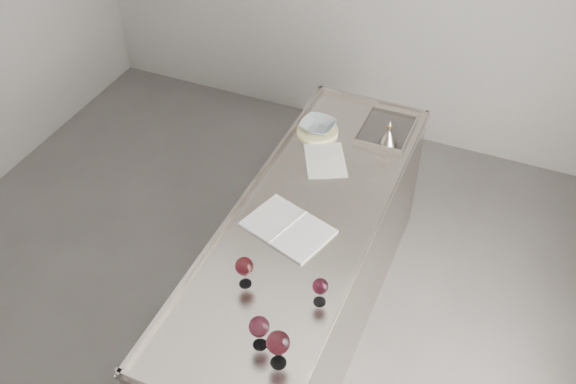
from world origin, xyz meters
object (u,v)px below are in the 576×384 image
at_px(wine_glass_left, 244,267).
at_px(ceramic_bowl, 318,126).
at_px(wine_glass_middle, 259,327).
at_px(wine_glass_right, 278,343).
at_px(wine_funnel, 388,138).
at_px(notebook, 288,228).
at_px(wine_glass_small, 320,287).
at_px(counter, 304,275).

xyz_separation_m(wine_glass_left, ceramic_bowl, (-0.12, 1.28, -0.08)).
height_order(wine_glass_middle, wine_glass_right, wine_glass_right).
height_order(ceramic_bowl, wine_funnel, wine_funnel).
bearing_deg(notebook, ceramic_bowl, 118.62).
relative_size(wine_glass_small, notebook, 0.30).
relative_size(wine_glass_middle, wine_glass_small, 1.18).
relative_size(wine_glass_right, wine_funnel, 1.08).
xyz_separation_m(wine_glass_right, ceramic_bowl, (-0.45, 1.62, -0.10)).
bearing_deg(counter, ceramic_bowl, 106.27).
xyz_separation_m(wine_glass_small, wine_funnel, (-0.05, 1.28, -0.05)).
bearing_deg(wine_glass_middle, wine_glass_left, 126.42).
xyz_separation_m(counter, wine_glass_right, (0.23, -0.87, 0.61)).
distance_m(wine_glass_small, wine_funnel, 1.28).
bearing_deg(wine_funnel, wine_glass_small, -87.65).
distance_m(counter, wine_glass_left, 0.80).
xyz_separation_m(wine_glass_right, wine_funnel, (-0.01, 1.66, -0.09)).
distance_m(wine_glass_middle, ceramic_bowl, 1.61).
height_order(counter, wine_glass_small, wine_glass_small).
xyz_separation_m(wine_glass_left, wine_funnel, (0.32, 1.32, -0.07)).
bearing_deg(ceramic_bowl, wine_glass_small, -68.36).
height_order(wine_glass_left, wine_glass_small, wine_glass_left).
bearing_deg(wine_glass_left, wine_glass_right, -46.29).
bearing_deg(notebook, wine_funnel, 90.57).
bearing_deg(wine_funnel, wine_glass_left, -103.50).
bearing_deg(wine_funnel, wine_glass_right, -89.72).
distance_m(wine_glass_left, notebook, 0.44).
bearing_deg(wine_glass_right, ceramic_bowl, 105.47).
bearing_deg(notebook, wine_glass_middle, -58.70).
xyz_separation_m(wine_glass_left, wine_glass_middle, (0.21, -0.29, 0.01)).
relative_size(wine_glass_right, notebook, 0.39).
bearing_deg(wine_funnel, wine_glass_middle, -93.70).
height_order(counter, wine_funnel, wine_funnel).
distance_m(counter, notebook, 0.49).
bearing_deg(counter, wine_glass_small, -61.01).
bearing_deg(wine_glass_middle, ceramic_bowl, 102.10).
height_order(counter, wine_glass_right, wine_glass_right).
xyz_separation_m(wine_glass_left, wine_glass_right, (0.32, -0.34, 0.02)).
height_order(wine_glass_left, wine_glass_right, wine_glass_right).
height_order(wine_glass_right, notebook, wine_glass_right).
distance_m(ceramic_bowl, wine_funnel, 0.44).
bearing_deg(wine_glass_right, notebook, 110.36).
bearing_deg(wine_glass_left, counter, 80.02).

